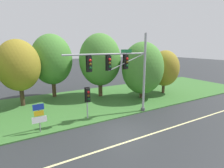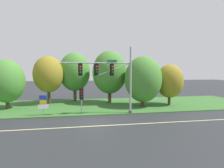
{
  "view_description": "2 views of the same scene",
  "coord_description": "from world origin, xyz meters",
  "views": [
    {
      "loc": [
        -6.77,
        -10.1,
        6.42
      ],
      "look_at": [
        1.22,
        3.89,
        2.92
      ],
      "focal_mm": 28.0,
      "sensor_mm": 36.0,
      "label": 1
    },
    {
      "loc": [
        -1.28,
        -16.43,
        4.82
      ],
      "look_at": [
        2.05,
        3.15,
        3.43
      ],
      "focal_mm": 28.0,
      "sensor_mm": 36.0,
      "label": 2
    }
  ],
  "objects": [
    {
      "name": "route_sign_post",
      "position": [
        -5.46,
        3.02,
        1.44
      ],
      "size": [
        1.05,
        0.08,
        2.25
      ],
      "color": "slate",
      "rests_on": "grass_verge"
    },
    {
      "name": "tree_right_far",
      "position": [
        11.04,
        6.75,
        3.49
      ],
      "size": [
        3.84,
        3.84,
        5.8
      ],
      "color": "#4C3823",
      "rests_on": "grass_verge"
    },
    {
      "name": "tree_behind_signpost",
      "position": [
        -2.49,
        12.29,
        4.8
      ],
      "size": [
        4.92,
        4.92,
        7.79
      ],
      "color": "#4C3823",
      "rests_on": "grass_verge"
    },
    {
      "name": "tree_mid_verge",
      "position": [
        2.8,
        9.67,
        4.73
      ],
      "size": [
        5.18,
        5.18,
        7.88
      ],
      "color": "#4C3823",
      "rests_on": "grass_verge"
    },
    {
      "name": "ground_plane",
      "position": [
        0.0,
        0.0,
        0.0
      ],
      "size": [
        160.0,
        160.0,
        0.0
      ],
      "primitive_type": "plane",
      "color": "#282B2D"
    },
    {
      "name": "traffic_signal_mast",
      "position": [
        1.74,
        2.73,
        4.57
      ],
      "size": [
        7.95,
        0.49,
        7.52
      ],
      "color": "#9EA0A5",
      "rests_on": "grass_verge"
    },
    {
      "name": "lane_stripe",
      "position": [
        0.0,
        -1.2,
        0.0
      ],
      "size": [
        36.0,
        0.16,
        0.01
      ],
      "primitive_type": "cube",
      "color": "beige",
      "rests_on": "ground"
    },
    {
      "name": "tree_tall_centre",
      "position": [
        6.93,
        6.4,
        3.8
      ],
      "size": [
        5.05,
        5.05,
        6.87
      ],
      "color": "#4C3823",
      "rests_on": "grass_verge"
    },
    {
      "name": "tree_left_of_mast",
      "position": [
        -6.21,
        10.45,
        4.45
      ],
      "size": [
        4.29,
        4.29,
        7.05
      ],
      "color": "#423021",
      "rests_on": "grass_verge"
    },
    {
      "name": "pedestrian_signal_near_kerb",
      "position": [
        -1.41,
        3.52,
        2.15
      ],
      "size": [
        0.46,
        0.55,
        2.87
      ],
      "color": "#9EA0A5",
      "rests_on": "grass_verge"
    },
    {
      "name": "grass_verge",
      "position": [
        0.0,
        8.25,
        0.05
      ],
      "size": [
        48.0,
        11.5,
        0.1
      ],
      "primitive_type": "cube",
      "color": "#386B2D",
      "rests_on": "ground"
    }
  ]
}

